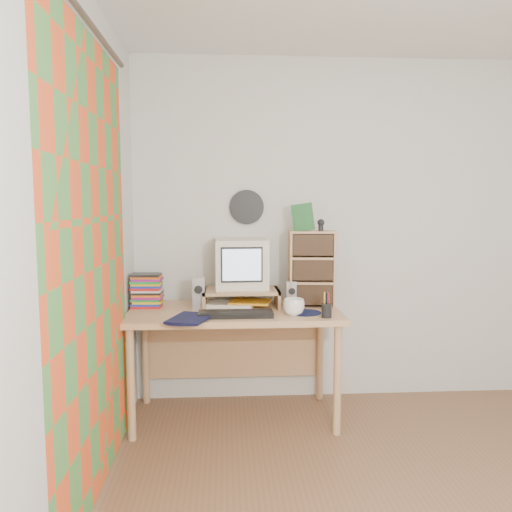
{
  "coord_description": "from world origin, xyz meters",
  "views": [
    {
      "loc": [
        -1.09,
        -1.9,
        1.46
      ],
      "look_at": [
        -0.89,
        1.33,
        1.12
      ],
      "focal_mm": 35.0,
      "sensor_mm": 36.0,
      "label": 1
    }
  ],
  "objects": [
    {
      "name": "back_wall",
      "position": [
        0.0,
        1.75,
        1.25
      ],
      "size": [
        3.5,
        0.0,
        3.5
      ],
      "primitive_type": "plane",
      "rotation": [
        1.57,
        0.0,
        0.0
      ],
      "color": "silver",
      "rests_on": "floor"
    },
    {
      "name": "left_wall",
      "position": [
        -1.75,
        0.0,
        1.25
      ],
      "size": [
        0.0,
        3.5,
        3.5
      ],
      "primitive_type": "plane",
      "rotation": [
        1.57,
        0.0,
        1.57
      ],
      "color": "silver",
      "rests_on": "floor"
    },
    {
      "name": "curtain",
      "position": [
        -1.71,
        0.48,
        1.15
      ],
      "size": [
        0.0,
        2.2,
        2.2
      ],
      "primitive_type": "plane",
      "rotation": [
        1.57,
        0.0,
        1.57
      ],
      "color": "#EC4F21",
      "rests_on": "left_wall"
    },
    {
      "name": "wall_disc",
      "position": [
        -0.93,
        1.73,
        1.43
      ],
      "size": [
        0.25,
        0.02,
        0.25
      ],
      "primitive_type": "cylinder",
      "rotation": [
        1.57,
        0.0,
        0.0
      ],
      "color": "black",
      "rests_on": "back_wall"
    },
    {
      "name": "desk",
      "position": [
        -1.03,
        1.44,
        0.62
      ],
      "size": [
        1.4,
        0.7,
        0.75
      ],
      "color": "tan",
      "rests_on": "floor"
    },
    {
      "name": "monitor_riser",
      "position": [
        -0.98,
        1.48,
        0.84
      ],
      "size": [
        0.52,
        0.3,
        0.12
      ],
      "color": "tan",
      "rests_on": "desk"
    },
    {
      "name": "crt_monitor",
      "position": [
        -0.98,
        1.53,
        1.04
      ],
      "size": [
        0.37,
        0.37,
        0.34
      ],
      "primitive_type": "cube",
      "rotation": [
        0.0,
        0.0,
        0.04
      ],
      "color": "silver",
      "rests_on": "monitor_riser"
    },
    {
      "name": "speaker_left",
      "position": [
        -1.27,
        1.41,
        0.86
      ],
      "size": [
        0.08,
        0.08,
        0.22
      ],
      "primitive_type": "cube",
      "rotation": [
        0.0,
        0.0,
        -0.02
      ],
      "color": "#A3A3A7",
      "rests_on": "desk"
    },
    {
      "name": "speaker_right",
      "position": [
        -0.64,
        1.44,
        0.84
      ],
      "size": [
        0.07,
        0.07,
        0.18
      ],
      "primitive_type": "cube",
      "rotation": [
        0.0,
        0.0,
        -0.02
      ],
      "color": "#A3A3A7",
      "rests_on": "desk"
    },
    {
      "name": "keyboard",
      "position": [
        -1.02,
        1.18,
        0.77
      ],
      "size": [
        0.47,
        0.16,
        0.03
      ],
      "primitive_type": "cube",
      "rotation": [
        0.0,
        0.0,
        -0.01
      ],
      "color": "black",
      "rests_on": "desk"
    },
    {
      "name": "dvd_stack",
      "position": [
        -1.62,
        1.5,
        0.89
      ],
      "size": [
        0.2,
        0.15,
        0.28
      ],
      "primitive_type": null,
      "rotation": [
        0.0,
        0.0,
        -0.05
      ],
      "color": "brown",
      "rests_on": "desk"
    },
    {
      "name": "cd_rack",
      "position": [
        -0.49,
        1.48,
        1.01
      ],
      "size": [
        0.33,
        0.19,
        0.52
      ],
      "primitive_type": "cube",
      "rotation": [
        0.0,
        0.0,
        -0.09
      ],
      "color": "tan",
      "rests_on": "desk"
    },
    {
      "name": "mug",
      "position": [
        -0.65,
        1.19,
        0.8
      ],
      "size": [
        0.17,
        0.17,
        0.11
      ],
      "primitive_type": "imported",
      "rotation": [
        0.0,
        0.0,
        0.31
      ],
      "color": "white",
      "rests_on": "desk"
    },
    {
      "name": "diary",
      "position": [
        -1.4,
        1.11,
        0.78
      ],
      "size": [
        0.32,
        0.27,
        0.05
      ],
      "primitive_type": "imported",
      "rotation": [
        0.0,
        0.0,
        -0.32
      ],
      "color": "#0E1033",
      "rests_on": "desk"
    },
    {
      "name": "mousepad",
      "position": [
        -0.58,
        1.25,
        0.75
      ],
      "size": [
        0.27,
        0.27,
        0.0
      ],
      "primitive_type": "cylinder",
      "rotation": [
        0.0,
        0.0,
        -0.29
      ],
      "color": "#101336",
      "rests_on": "desk"
    },
    {
      "name": "pen_cup",
      "position": [
        -0.46,
        1.12,
        0.81
      ],
      "size": [
        0.07,
        0.07,
        0.12
      ],
      "primitive_type": null,
      "rotation": [
        0.0,
        0.0,
        0.18
      ],
      "color": "black",
      "rests_on": "desk"
    },
    {
      "name": "papers",
      "position": [
        -1.0,
        1.49,
        0.77
      ],
      "size": [
        0.36,
        0.29,
        0.04
      ],
      "primitive_type": null,
      "rotation": [
        0.0,
        0.0,
        -0.22
      ],
      "color": "white",
      "rests_on": "desk"
    },
    {
      "name": "red_box",
      "position": [
        -1.15,
        1.21,
        0.77
      ],
      "size": [
        0.08,
        0.06,
        0.04
      ],
      "primitive_type": "cube",
      "rotation": [
        0.0,
        0.0,
        0.3
      ],
      "color": "red",
      "rests_on": "desk"
    },
    {
      "name": "game_box",
      "position": [
        -0.56,
        1.46,
        1.36
      ],
      "size": [
        0.15,
        0.05,
        0.18
      ],
      "primitive_type": "cube",
      "rotation": [
        0.0,
        0.0,
        -0.15
      ],
      "color": "#175320",
      "rests_on": "cd_rack"
    },
    {
      "name": "webcam",
      "position": [
        -0.44,
        1.44,
        1.31
      ],
      "size": [
        0.05,
        0.05,
        0.08
      ],
      "primitive_type": null,
      "rotation": [
        0.0,
        0.0,
        0.05
      ],
      "color": "black",
      "rests_on": "cd_rack"
    }
  ]
}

